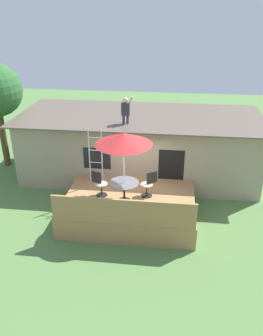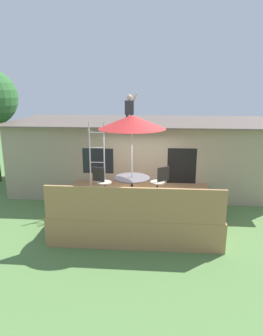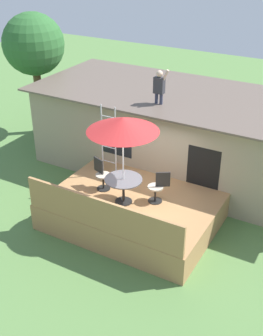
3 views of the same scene
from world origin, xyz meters
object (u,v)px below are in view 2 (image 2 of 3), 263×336
patio_umbrella (132,122)px  patio_chair_right (160,182)px  patio_table (132,182)px  person_figure (130,107)px  patio_chair_left (102,182)px  step_ladder (97,155)px

patio_umbrella → patio_chair_right: size_ratio=2.76×
patio_table → patio_umbrella: 1.76m
patio_umbrella → person_figure: size_ratio=2.29×
person_figure → patio_chair_left: bearing=-105.2°
patio_chair_left → person_figure: bearing=94.7°
step_ladder → patio_chair_left: bearing=-71.0°
patio_table → patio_chair_right: bearing=32.0°
patio_umbrella → patio_chair_left: bearing=160.1°
person_figure → patio_chair_right: 3.25m
patio_table → patio_chair_left: (-0.94, 0.34, -0.13)m
patio_umbrella → patio_chair_right: 2.12m
step_ladder → patio_chair_right: 2.31m
step_ladder → person_figure: size_ratio=1.98×
patio_chair_right → patio_table: bearing=-0.0°
patio_umbrella → patio_chair_left: size_ratio=2.76×
patio_umbrella → patio_chair_right: bearing=32.0°
person_figure → patio_chair_left: person_figure is taller
step_ladder → patio_chair_right: size_ratio=2.39×
patio_table → person_figure: bearing=96.3°
patio_table → patio_chair_left: patio_chair_left is taller
patio_chair_left → patio_chair_right: (1.75, 0.17, 0.00)m
person_figure → patio_chair_left: size_ratio=1.21×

